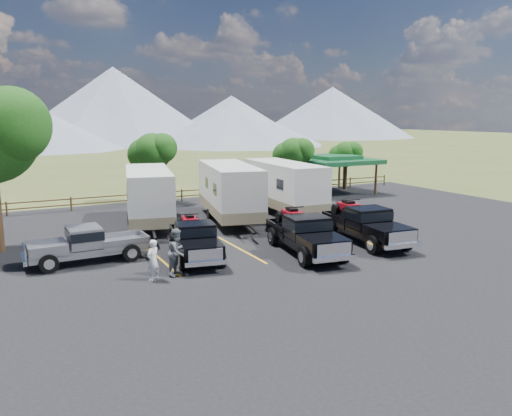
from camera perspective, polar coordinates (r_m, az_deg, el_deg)
name	(u,v)px	position (r m, az deg, el deg)	size (l,w,h in m)	color
ground	(321,266)	(22.25, 7.41, -6.59)	(320.00, 320.00, 0.00)	#405122
asphalt_lot	(286,250)	(24.66, 3.43, -4.76)	(44.00, 34.00, 0.04)	black
stall_lines	(276,244)	(25.49, 2.28, -4.18)	(12.12, 5.50, 0.01)	gold
tree_ne_a	(293,154)	(40.54, 4.26, 6.22)	(3.11, 2.92, 4.76)	#302012
tree_ne_b	(345,154)	(44.79, 10.18, 6.04)	(2.77, 2.59, 4.27)	#302012
tree_north	(152,152)	(37.92, -11.78, 6.27)	(3.46, 3.24, 5.25)	#302012
rail_fence	(206,192)	(39.07, -5.70, 1.79)	(36.12, 0.12, 1.00)	#513822
pavilion	(334,160)	(42.83, 8.88, 5.42)	(6.20, 6.20, 3.22)	#513822
mountain_range	(17,109)	(123.48, -25.67, 10.16)	(209.00, 71.00, 20.00)	gray
rig_left	(195,238)	(23.23, -7.03, -3.47)	(2.79, 5.77, 1.85)	black
rig_center	(305,233)	(23.86, 5.59, -2.84)	(2.89, 6.33, 2.04)	black
rig_right	(365,223)	(26.36, 12.36, -1.72)	(2.68, 6.35, 2.06)	black
trailer_left	(149,196)	(30.33, -12.16, 1.33)	(4.13, 9.63, 3.34)	silver
trailer_center	(230,192)	(30.93, -3.04, 1.89)	(4.29, 10.10, 3.50)	silver
trailer_right	(284,187)	(33.29, 3.20, 2.42)	(3.07, 9.84, 3.41)	silver
pickup_silver	(88,244)	(23.53, -18.64, -3.88)	(5.46, 2.04, 1.62)	gray
person_a	(153,260)	(20.28, -11.70, -5.86)	(0.61, 0.40, 1.66)	white
person_b	(177,252)	(20.75, -8.98, -4.97)	(0.95, 0.74, 1.96)	slate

